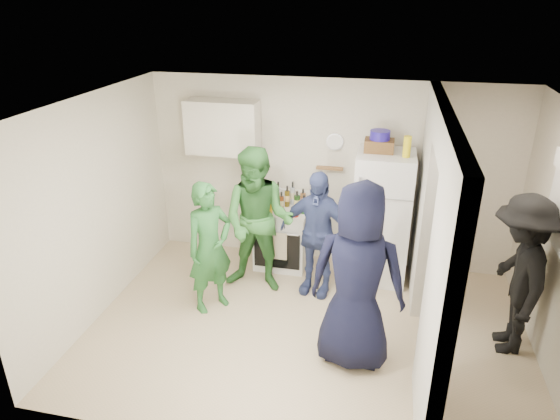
{
  "coord_description": "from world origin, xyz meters",
  "views": [
    {
      "loc": [
        0.7,
        -4.53,
        3.46
      ],
      "look_at": [
        -0.39,
        0.4,
        1.25
      ],
      "focal_mm": 32.0,
      "sensor_mm": 36.0,
      "label": 1
    }
  ],
  "objects_px": {
    "person_green_center": "(258,222)",
    "stove": "(282,237)",
    "person_navy": "(357,278)",
    "fridge": "(381,218)",
    "person_nook": "(518,276)",
    "blue_bowl": "(380,135)",
    "yellow_cup_stack_top": "(407,147)",
    "person_denim": "(316,234)",
    "person_green_left": "(210,248)",
    "wicker_basket": "(379,146)"
  },
  "relations": [
    {
      "from": "stove",
      "to": "person_navy",
      "type": "relative_size",
      "value": 0.44
    },
    {
      "from": "yellow_cup_stack_top",
      "to": "person_green_center",
      "type": "height_order",
      "value": "yellow_cup_stack_top"
    },
    {
      "from": "person_green_center",
      "to": "person_denim",
      "type": "relative_size",
      "value": 1.15
    },
    {
      "from": "fridge",
      "to": "person_nook",
      "type": "distance_m",
      "value": 1.8
    },
    {
      "from": "fridge",
      "to": "person_nook",
      "type": "xyz_separation_m",
      "value": [
        1.38,
        -1.16,
        0.01
      ]
    },
    {
      "from": "person_green_left",
      "to": "stove",
      "type": "bearing_deg",
      "value": 11.98
    },
    {
      "from": "wicker_basket",
      "to": "person_nook",
      "type": "relative_size",
      "value": 0.2
    },
    {
      "from": "person_green_center",
      "to": "person_nook",
      "type": "xyz_separation_m",
      "value": [
        2.83,
        -0.56,
        -0.06
      ]
    },
    {
      "from": "wicker_basket",
      "to": "person_nook",
      "type": "xyz_separation_m",
      "value": [
        1.48,
        -1.21,
        -0.91
      ]
    },
    {
      "from": "stove",
      "to": "wicker_basket",
      "type": "height_order",
      "value": "wicker_basket"
    },
    {
      "from": "person_navy",
      "to": "person_green_center",
      "type": "bearing_deg",
      "value": -36.49
    },
    {
      "from": "stove",
      "to": "person_green_left",
      "type": "relative_size",
      "value": 0.53
    },
    {
      "from": "person_nook",
      "to": "blue_bowl",
      "type": "bearing_deg",
      "value": -128.16
    },
    {
      "from": "blue_bowl",
      "to": "person_green_center",
      "type": "height_order",
      "value": "blue_bowl"
    },
    {
      "from": "stove",
      "to": "person_navy",
      "type": "xyz_separation_m",
      "value": [
        1.12,
        -1.74,
        0.54
      ]
    },
    {
      "from": "blue_bowl",
      "to": "yellow_cup_stack_top",
      "type": "bearing_deg",
      "value": -25.11
    },
    {
      "from": "wicker_basket",
      "to": "yellow_cup_stack_top",
      "type": "height_order",
      "value": "yellow_cup_stack_top"
    },
    {
      "from": "blue_bowl",
      "to": "person_green_center",
      "type": "bearing_deg",
      "value": -154.38
    },
    {
      "from": "person_green_center",
      "to": "person_denim",
      "type": "xyz_separation_m",
      "value": [
        0.7,
        0.07,
        -0.12
      ]
    },
    {
      "from": "stove",
      "to": "person_nook",
      "type": "height_order",
      "value": "person_nook"
    },
    {
      "from": "fridge",
      "to": "person_green_center",
      "type": "height_order",
      "value": "person_green_center"
    },
    {
      "from": "stove",
      "to": "person_green_center",
      "type": "bearing_deg",
      "value": -103.79
    },
    {
      "from": "blue_bowl",
      "to": "person_nook",
      "type": "distance_m",
      "value": 2.18
    },
    {
      "from": "person_denim",
      "to": "person_nook",
      "type": "relative_size",
      "value": 0.93
    },
    {
      "from": "person_green_left",
      "to": "blue_bowl",
      "type": "bearing_deg",
      "value": -17.59
    },
    {
      "from": "stove",
      "to": "person_green_left",
      "type": "bearing_deg",
      "value": -117.03
    },
    {
      "from": "wicker_basket",
      "to": "person_green_left",
      "type": "xyz_separation_m",
      "value": [
        -1.79,
        -1.18,
        -0.98
      ]
    },
    {
      "from": "stove",
      "to": "wicker_basket",
      "type": "xyz_separation_m",
      "value": [
        1.19,
        0.02,
        1.35
      ]
    },
    {
      "from": "person_green_left",
      "to": "person_green_center",
      "type": "bearing_deg",
      "value": -0.45
    },
    {
      "from": "yellow_cup_stack_top",
      "to": "person_green_left",
      "type": "distance_m",
      "value": 2.56
    },
    {
      "from": "stove",
      "to": "yellow_cup_stack_top",
      "type": "height_order",
      "value": "yellow_cup_stack_top"
    },
    {
      "from": "person_green_center",
      "to": "person_nook",
      "type": "height_order",
      "value": "person_green_center"
    },
    {
      "from": "blue_bowl",
      "to": "person_denim",
      "type": "relative_size",
      "value": 0.15
    },
    {
      "from": "person_green_center",
      "to": "stove",
      "type": "bearing_deg",
      "value": 78.46
    },
    {
      "from": "person_green_center",
      "to": "person_denim",
      "type": "height_order",
      "value": "person_green_center"
    },
    {
      "from": "blue_bowl",
      "to": "yellow_cup_stack_top",
      "type": "height_order",
      "value": "blue_bowl"
    },
    {
      "from": "person_nook",
      "to": "person_green_center",
      "type": "bearing_deg",
      "value": -100.23
    },
    {
      "from": "blue_bowl",
      "to": "fridge",
      "type": "bearing_deg",
      "value": -26.57
    },
    {
      "from": "fridge",
      "to": "person_green_left",
      "type": "height_order",
      "value": "fridge"
    },
    {
      "from": "person_green_left",
      "to": "person_green_center",
      "type": "relative_size",
      "value": 0.86
    },
    {
      "from": "person_green_left",
      "to": "yellow_cup_stack_top",
      "type": "bearing_deg",
      "value": -24.99
    },
    {
      "from": "yellow_cup_stack_top",
      "to": "person_green_left",
      "type": "xyz_separation_m",
      "value": [
        -2.11,
        -1.03,
        -1.03
      ]
    },
    {
      "from": "fridge",
      "to": "yellow_cup_stack_top",
      "type": "bearing_deg",
      "value": -24.44
    },
    {
      "from": "fridge",
      "to": "person_green_left",
      "type": "relative_size",
      "value": 1.08
    },
    {
      "from": "stove",
      "to": "wicker_basket",
      "type": "distance_m",
      "value": 1.8
    },
    {
      "from": "person_green_left",
      "to": "person_green_center",
      "type": "distance_m",
      "value": 0.7
    },
    {
      "from": "fridge",
      "to": "person_nook",
      "type": "relative_size",
      "value": 0.99
    },
    {
      "from": "person_green_left",
      "to": "person_denim",
      "type": "bearing_deg",
      "value": -23.29
    },
    {
      "from": "stove",
      "to": "person_nook",
      "type": "bearing_deg",
      "value": -23.89
    },
    {
      "from": "fridge",
      "to": "person_nook",
      "type": "height_order",
      "value": "person_nook"
    }
  ]
}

